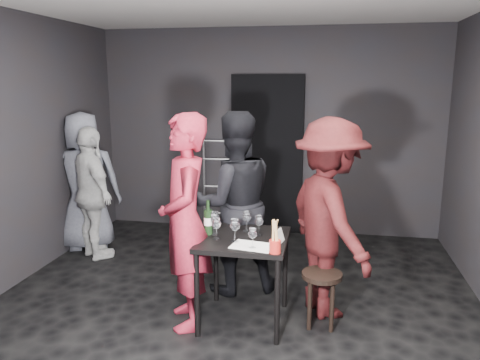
% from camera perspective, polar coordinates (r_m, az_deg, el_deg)
% --- Properties ---
extents(floor, '(4.50, 5.00, 0.02)m').
position_cam_1_polar(floor, '(4.27, -1.36, -16.21)').
color(floor, black).
rests_on(floor, ground).
extents(wall_back, '(4.50, 0.04, 2.70)m').
position_cam_1_polar(wall_back, '(6.26, 3.42, 5.88)').
color(wall_back, black).
rests_on(wall_back, ground).
extents(wall_front, '(4.50, 0.04, 2.70)m').
position_cam_1_polar(wall_front, '(1.57, -21.83, -14.22)').
color(wall_front, black).
rests_on(wall_front, ground).
extents(doorway, '(0.95, 0.10, 2.10)m').
position_cam_1_polar(doorway, '(6.24, 3.32, 3.09)').
color(doorway, black).
rests_on(doorway, ground).
extents(wallbox_upper, '(0.12, 0.06, 0.12)m').
position_cam_1_polar(wallbox_upper, '(6.15, 11.30, 6.50)').
color(wallbox_upper, '#B7B7B2').
rests_on(wallbox_upper, wall_back).
extents(wallbox_lower, '(0.10, 0.06, 0.14)m').
position_cam_1_polar(wallbox_lower, '(6.16, 13.15, 5.95)').
color(wallbox_lower, '#B7B7B2').
rests_on(wallbox_lower, wall_back).
extents(hand_truck, '(0.42, 0.35, 1.27)m').
position_cam_1_polar(hand_truck, '(6.31, -2.76, -4.47)').
color(hand_truck, '#B2B2B7').
rests_on(hand_truck, floor).
extents(tasting_table, '(0.72, 0.72, 0.75)m').
position_cam_1_polar(tasting_table, '(3.93, 0.47, -8.35)').
color(tasting_table, black).
rests_on(tasting_table, floor).
extents(stool, '(0.33, 0.33, 0.47)m').
position_cam_1_polar(stool, '(4.02, 9.92, -12.38)').
color(stool, black).
rests_on(stool, floor).
extents(server_red, '(0.76, 0.90, 2.11)m').
position_cam_1_polar(server_red, '(3.81, -6.77, -2.75)').
color(server_red, maroon).
rests_on(server_red, floor).
extents(woman_black, '(1.13, 0.90, 2.04)m').
position_cam_1_polar(woman_black, '(4.43, -0.78, -1.03)').
color(woman_black, black).
rests_on(woman_black, floor).
extents(man_maroon, '(1.16, 1.41, 1.99)m').
position_cam_1_polar(man_maroon, '(4.06, 10.88, -2.85)').
color(man_maroon, '#3A0F10').
rests_on(man_maroon, floor).
extents(bystander_cream, '(0.97, 0.91, 1.55)m').
position_cam_1_polar(bystander_cream, '(5.57, -17.58, -1.47)').
color(bystander_cream, silver).
rests_on(bystander_cream, floor).
extents(bystander_grey, '(1.03, 0.79, 1.86)m').
position_cam_1_polar(bystander_grey, '(5.88, -18.41, 0.72)').
color(bystander_grey, slate).
rests_on(bystander_grey, floor).
extents(tasting_mat, '(0.36, 0.27, 0.00)m').
position_cam_1_polar(tasting_mat, '(3.70, 1.54, -8.05)').
color(tasting_mat, white).
rests_on(tasting_mat, tasting_table).
extents(wine_glass_a, '(0.09, 0.09, 0.20)m').
position_cam_1_polar(wine_glass_a, '(3.82, -2.90, -5.80)').
color(wine_glass_a, white).
rests_on(wine_glass_a, tasting_table).
extents(wine_glass_b, '(0.11, 0.11, 0.22)m').
position_cam_1_polar(wine_glass_b, '(3.95, -3.16, -5.11)').
color(wine_glass_b, white).
rests_on(wine_glass_b, tasting_table).
extents(wine_glass_c, '(0.09, 0.09, 0.20)m').
position_cam_1_polar(wine_glass_c, '(4.02, 0.82, -4.94)').
color(wine_glass_c, white).
rests_on(wine_glass_c, tasting_table).
extents(wine_glass_d, '(0.11, 0.11, 0.21)m').
position_cam_1_polar(wine_glass_d, '(3.76, -0.63, -6.02)').
color(wine_glass_d, white).
rests_on(wine_glass_d, tasting_table).
extents(wine_glass_e, '(0.07, 0.07, 0.18)m').
position_cam_1_polar(wine_glass_e, '(3.63, 1.54, -6.97)').
color(wine_glass_e, white).
rests_on(wine_glass_e, tasting_table).
extents(wine_glass_f, '(0.08, 0.08, 0.19)m').
position_cam_1_polar(wine_glass_f, '(3.92, 2.32, -5.44)').
color(wine_glass_f, white).
rests_on(wine_glass_f, tasting_table).
extents(wine_bottle, '(0.07, 0.07, 0.29)m').
position_cam_1_polar(wine_bottle, '(3.95, -3.91, -5.03)').
color(wine_bottle, black).
rests_on(wine_bottle, tasting_table).
extents(breadstick_cup, '(0.09, 0.09, 0.28)m').
position_cam_1_polar(breadstick_cup, '(3.54, 4.30, -6.94)').
color(breadstick_cup, '#B0211A').
rests_on(breadstick_cup, tasting_table).
extents(reserved_card, '(0.11, 0.15, 0.11)m').
position_cam_1_polar(reserved_card, '(3.78, 4.40, -6.81)').
color(reserved_card, white).
rests_on(reserved_card, tasting_table).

